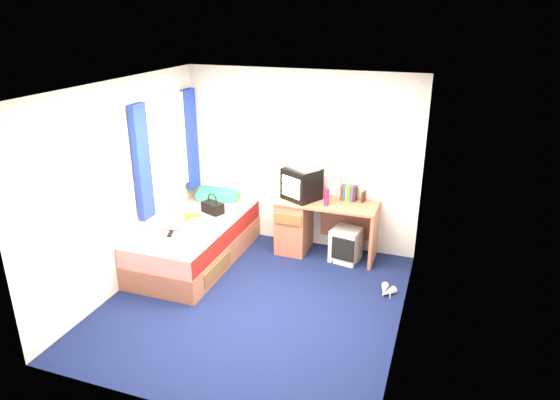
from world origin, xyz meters
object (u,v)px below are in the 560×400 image
(vcr, at_px, (302,166))
(towel, at_px, (199,225))
(colour_swatch_fan, at_px, (179,242))
(white_heels, at_px, (386,291))
(pillow, at_px, (219,194))
(pink_water_bottle, at_px, (326,197))
(water_bottle, at_px, (171,227))
(remote_control, at_px, (170,234))
(handbag, at_px, (213,207))
(picture_frame, at_px, (364,196))
(aerosol_can, at_px, (319,193))
(desk, at_px, (307,223))
(magazine, at_px, (193,218))
(crt_tv, at_px, (302,184))
(storage_cube, at_px, (346,245))
(bed, at_px, (196,241))

(vcr, relative_size, towel, 1.43)
(colour_swatch_fan, relative_size, white_heels, 0.81)
(pillow, bearing_deg, pink_water_bottle, -8.77)
(vcr, distance_m, pink_water_bottle, 0.52)
(vcr, distance_m, water_bottle, 1.84)
(water_bottle, relative_size, remote_control, 1.25)
(vcr, xyz_separation_m, remote_control, (-1.30, -1.18, -0.65))
(handbag, bearing_deg, towel, -58.98)
(picture_frame, relative_size, aerosol_can, 0.75)
(towel, distance_m, colour_swatch_fan, 0.42)
(picture_frame, distance_m, pink_water_bottle, 0.51)
(desk, relative_size, water_bottle, 6.50)
(pillow, bearing_deg, water_bottle, -93.97)
(magazine, distance_m, water_bottle, 0.41)
(towel, height_order, water_bottle, towel)
(pillow, height_order, white_heels, pillow)
(aerosol_can, distance_m, water_bottle, 1.95)
(vcr, height_order, water_bottle, vcr)
(pillow, bearing_deg, crt_tv, -6.33)
(towel, xyz_separation_m, remote_control, (-0.25, -0.26, -0.04))
(storage_cube, xyz_separation_m, remote_control, (-1.94, -1.08, 0.33))
(desk, height_order, storage_cube, desk)
(bed, distance_m, white_heels, 2.49)
(crt_tv, bearing_deg, colour_swatch_fan, -101.20)
(crt_tv, xyz_separation_m, vcr, (0.00, 0.00, 0.25))
(crt_tv, height_order, picture_frame, crt_tv)
(vcr, distance_m, white_heels, 1.89)
(pillow, xyz_separation_m, aerosol_can, (1.50, -0.08, 0.24))
(pink_water_bottle, xyz_separation_m, towel, (-1.42, -0.80, -0.27))
(bed, bearing_deg, vcr, 31.61)
(picture_frame, height_order, magazine, picture_frame)
(vcr, bearing_deg, storage_cube, 23.59)
(remote_control, bearing_deg, towel, 26.85)
(water_bottle, xyz_separation_m, remote_control, (0.07, -0.12, -0.03))
(picture_frame, height_order, white_heels, picture_frame)
(crt_tv, distance_m, picture_frame, 0.82)
(water_bottle, bearing_deg, magazine, 77.55)
(colour_swatch_fan, bearing_deg, remote_control, 143.01)
(pillow, relative_size, handbag, 1.77)
(aerosol_can, height_order, towel, aerosol_can)
(bed, height_order, magazine, magazine)
(picture_frame, xyz_separation_m, water_bottle, (-2.16, -1.22, -0.24))
(pink_water_bottle, xyz_separation_m, colour_swatch_fan, (-1.47, -1.21, -0.31))
(colour_swatch_fan, bearing_deg, aerosol_can, 46.29)
(handbag, height_order, magazine, handbag)
(crt_tv, relative_size, remote_control, 3.44)
(aerosol_can, height_order, colour_swatch_fan, aerosol_can)
(pink_water_bottle, bearing_deg, towel, -150.74)
(pink_water_bottle, distance_m, magazine, 1.76)
(storage_cube, xyz_separation_m, crt_tv, (-0.65, 0.09, 0.74))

